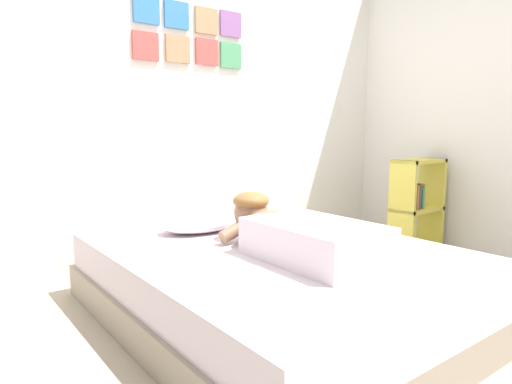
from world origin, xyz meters
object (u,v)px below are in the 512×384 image
bed (275,282)px  cell_phone (326,275)px  bookshelf (416,204)px  pillow (202,222)px  coffee_cup (263,223)px  person_lying (295,233)px

bed → cell_phone: size_ratio=14.09×
cell_phone → bookshelf: (1.94, 0.85, 0.01)m
pillow → cell_phone: (-0.02, -1.05, -0.05)m
bookshelf → coffee_cup: bearing=179.0°
person_lying → coffee_cup: bearing=67.6°
bed → coffee_cup: (0.21, 0.38, 0.23)m
bed → pillow: pillow is taller
bed → bookshelf: bearing=11.0°
bookshelf → pillow: bearing=173.9°
pillow → cell_phone: pillow is taller
bed → cell_phone: (-0.14, -0.50, 0.19)m
cell_phone → coffee_cup: bearing=68.1°
bed → cell_phone: 0.55m
bed → cell_phone: cell_phone is taller
cell_phone → pillow: bearing=88.7°
bed → bookshelf: bookshelf is taller
bookshelf → bed: bearing=-169.0°
cell_phone → bookshelf: bearing=23.6°
bed → coffee_cup: size_ratio=15.78×
person_lying → pillow: bearing=98.6°
bed → person_lying: 0.34m
coffee_cup → cell_phone: size_ratio=0.89×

